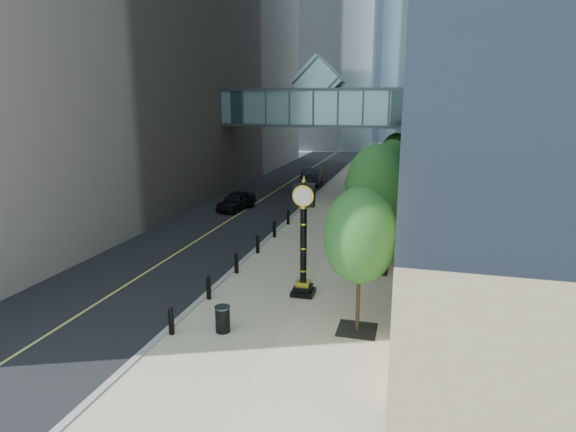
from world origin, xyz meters
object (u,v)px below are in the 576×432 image
object	(u,v)px
car_near	(236,201)
street_clock	(303,246)
trash_bin	(223,320)
car_far	(312,176)
pedestrian	(376,235)

from	to	relation	value
car_near	street_clock	bearing A→B (deg)	-51.66
trash_bin	car_far	size ratio (longest dim) A/B	0.18
trash_bin	car_far	bearing A→B (deg)	96.33
street_clock	car_near	xyz separation A→B (m)	(-8.66, 14.78, -1.51)
pedestrian	car_near	bearing A→B (deg)	-56.86
street_clock	car_far	world-z (taller)	street_clock
trash_bin	car_near	distance (m)	19.95
street_clock	car_near	world-z (taller)	street_clock
pedestrian	car_near	world-z (taller)	pedestrian
pedestrian	car_far	xyz separation A→B (m)	(-7.90, 20.13, -0.10)
street_clock	pedestrian	distance (m)	7.60
trash_bin	car_near	world-z (taller)	car_near
trash_bin	car_near	size ratio (longest dim) A/B	0.22
car_near	car_far	world-z (taller)	car_far
street_clock	trash_bin	xyz separation A→B (m)	(-2.00, -4.02, -1.71)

